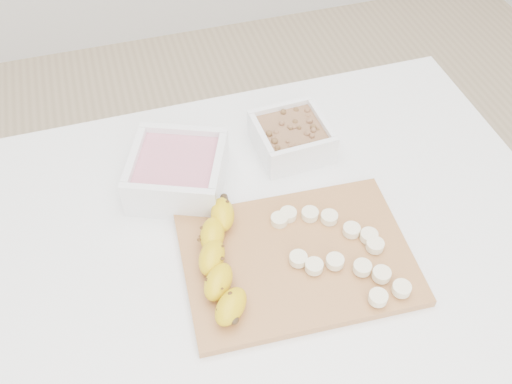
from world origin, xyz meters
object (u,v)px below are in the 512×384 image
object	(u,v)px
cutting_board	(297,258)
banana	(222,261)
table	(261,262)
bowl_granola	(291,136)
bowl_yogurt	(178,171)

from	to	relation	value
cutting_board	banana	world-z (taller)	banana
banana	table	bearing A→B (deg)	60.34
bowl_granola	banana	bearing A→B (deg)	-129.67
bowl_yogurt	bowl_granola	size ratio (longest dim) A/B	1.52
cutting_board	banana	size ratio (longest dim) A/B	1.59
table	bowl_granola	xyz separation A→B (m)	(0.11, 0.17, 0.13)
bowl_yogurt	banana	size ratio (longest dim) A/B	0.92
bowl_granola	banana	world-z (taller)	bowl_granola
cutting_board	bowl_granola	bearing A→B (deg)	73.08
table	bowl_granola	distance (m)	0.23
table	bowl_yogurt	bearing A→B (deg)	129.12
table	banana	xyz separation A→B (m)	(-0.08, -0.07, 0.13)
bowl_granola	cutting_board	world-z (taller)	bowl_granola
bowl_yogurt	banana	world-z (taller)	bowl_yogurt
table	banana	world-z (taller)	banana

